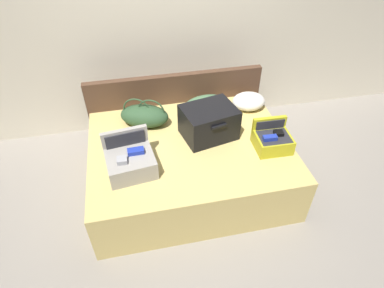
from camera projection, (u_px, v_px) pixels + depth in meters
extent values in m
plane|color=gray|center=(198.00, 210.00, 3.31)|extent=(12.00, 12.00, 0.00)
cube|color=beige|center=(167.00, 24.00, 3.70)|extent=(8.00, 0.10, 2.60)
cube|color=tan|center=(190.00, 164.00, 3.43)|extent=(2.00, 1.52, 0.54)
cube|color=#4C3323|center=(176.00, 108.00, 3.92)|extent=(2.04, 0.08, 0.90)
cube|color=black|center=(209.00, 125.00, 3.29)|extent=(0.59, 0.50, 0.26)
cube|color=#28282D|center=(209.00, 122.00, 3.26)|extent=(0.52, 0.44, 0.18)
cube|color=#99999E|center=(203.00, 118.00, 3.13)|extent=(0.13, 0.12, 0.06)
cube|color=black|center=(209.00, 112.00, 3.18)|extent=(0.59, 0.50, 0.07)
cube|color=black|center=(219.00, 127.00, 3.06)|extent=(0.16, 0.06, 0.02)
cube|color=gray|center=(131.00, 165.00, 2.90)|extent=(0.46, 0.40, 0.18)
cube|color=#28282D|center=(131.00, 162.00, 2.88)|extent=(0.40, 0.35, 0.13)
cube|color=#99999E|center=(122.00, 161.00, 2.78)|extent=(0.09, 0.09, 0.05)
cube|color=#1E33A5|center=(136.00, 151.00, 2.87)|extent=(0.15, 0.08, 0.05)
cube|color=gray|center=(126.00, 144.00, 2.99)|extent=(0.42, 0.10, 0.34)
cube|color=#28282D|center=(126.00, 146.00, 2.97)|extent=(0.35, 0.06, 0.29)
cube|color=gold|center=(273.00, 143.00, 3.16)|extent=(0.34, 0.28, 0.15)
cube|color=#28282D|center=(273.00, 141.00, 3.14)|extent=(0.30, 0.24, 0.11)
cube|color=#1E33A5|center=(270.00, 138.00, 3.06)|extent=(0.14, 0.06, 0.05)
cube|color=black|center=(279.00, 133.00, 3.13)|extent=(0.10, 0.09, 0.04)
cube|color=gold|center=(268.00, 129.00, 3.23)|extent=(0.34, 0.05, 0.27)
cube|color=#28282D|center=(269.00, 130.00, 3.22)|extent=(0.29, 0.02, 0.23)
ellipsoid|color=#2D4C2D|center=(144.00, 116.00, 3.43)|extent=(0.58, 0.45, 0.23)
torus|color=#2D4C2D|center=(137.00, 110.00, 3.40)|extent=(0.28, 0.11, 0.29)
torus|color=#2D4C2D|center=(151.00, 112.00, 3.38)|extent=(0.28, 0.11, 0.29)
ellipsoid|color=#4C724C|center=(206.00, 104.00, 3.64)|extent=(0.52, 0.30, 0.19)
ellipsoid|color=white|center=(249.00, 101.00, 3.69)|extent=(0.39, 0.32, 0.18)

